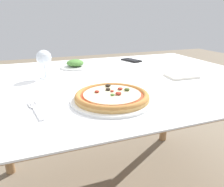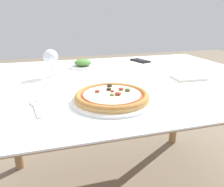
% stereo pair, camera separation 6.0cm
% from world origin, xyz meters
% --- Properties ---
extents(dining_table, '(1.47, 1.10, 0.75)m').
position_xyz_m(dining_table, '(0.00, 0.00, 0.67)').
color(dining_table, '#997047').
rests_on(dining_table, ground_plane).
extents(pizza_plate, '(0.30, 0.30, 0.04)m').
position_xyz_m(pizza_plate, '(-0.14, -0.30, 0.77)').
color(pizza_plate, white).
rests_on(pizza_plate, dining_table).
extents(fork, '(0.05, 0.17, 0.00)m').
position_xyz_m(fork, '(-0.40, -0.29, 0.75)').
color(fork, silver).
rests_on(fork, dining_table).
extents(wine_glass_far_left, '(0.07, 0.07, 0.14)m').
position_xyz_m(wine_glass_far_left, '(-0.34, 0.12, 0.85)').
color(wine_glass_far_left, silver).
rests_on(wine_glass_far_left, dining_table).
extents(cell_phone, '(0.11, 0.16, 0.01)m').
position_xyz_m(cell_phone, '(0.26, 0.37, 0.75)').
color(cell_phone, black).
rests_on(cell_phone, dining_table).
extents(side_plate, '(0.18, 0.18, 0.05)m').
position_xyz_m(side_plate, '(-0.15, 0.29, 0.77)').
color(side_plate, white).
rests_on(side_plate, dining_table).
extents(napkin_folded, '(0.16, 0.12, 0.01)m').
position_xyz_m(napkin_folded, '(0.32, -0.11, 0.76)').
color(napkin_folded, silver).
rests_on(napkin_folded, dining_table).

